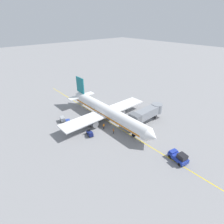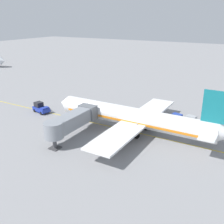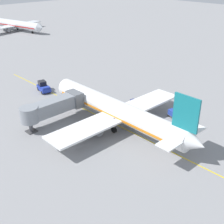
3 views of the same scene
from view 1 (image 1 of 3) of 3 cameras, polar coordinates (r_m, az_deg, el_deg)
The scene contains 11 objects.
ground_plane at distance 55.24m, azimuth -0.83°, elevation -3.31°, with size 400.00×400.00×0.00m, color gray.
gate_lead_in_line at distance 55.24m, azimuth -0.83°, elevation -3.31°, with size 0.24×80.00×0.01m, color gold.
parked_airliner at distance 54.60m, azimuth -1.68°, elevation 0.12°, with size 30.03×37.22×10.63m.
jet_bridge at distance 54.22m, azimuth 11.21°, elevation -0.34°, with size 12.95×3.50×4.98m.
pushback_tractor at distance 43.67m, azimuth 20.75°, elevation -13.43°, with size 3.13×4.78×2.40m.
baggage_tug_lead at distance 49.26m, azimuth -7.12°, elevation -6.88°, with size 1.76×2.70×1.62m.
baggage_tug_trailing at distance 54.67m, azimuth -7.44°, elevation -3.06°, with size 2.11×2.77×1.62m.
baggage_cart_front at distance 55.00m, azimuth -13.92°, elevation -3.23°, with size 1.83×2.98×1.58m.
baggage_cart_second_in_train at distance 57.26m, azimuth -15.70°, elevation -2.15°, with size 1.83×2.98×1.58m.
ground_crew_wing_walker at distance 51.72m, azimuth -2.67°, elevation -4.48°, with size 0.73×0.30×1.69m.
ground_crew_loader at distance 49.57m, azimuth 0.48°, elevation -6.04°, with size 0.62×0.52×1.69m.
Camera 1 is at (30.52, 36.02, 28.68)m, focal length 28.33 mm.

